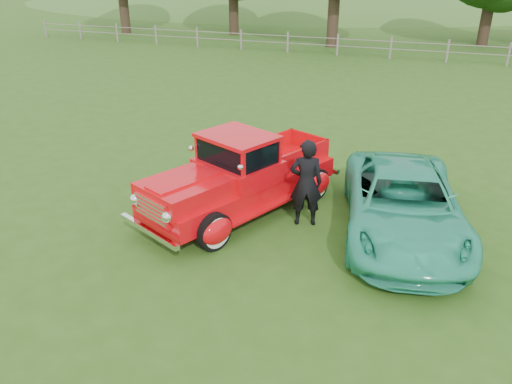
% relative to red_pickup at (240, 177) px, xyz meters
% --- Properties ---
extents(ground, '(140.00, 140.00, 0.00)m').
position_rel_red_pickup_xyz_m(ground, '(0.84, -1.88, -0.80)').
color(ground, '#2A4E14').
rests_on(ground, ground).
extents(distant_hills, '(116.00, 60.00, 18.00)m').
position_rel_red_pickup_xyz_m(distant_hills, '(-3.25, 57.59, -5.34)').
color(distant_hills, '#376826').
rests_on(distant_hills, ground).
extents(fence_line, '(48.00, 0.12, 1.20)m').
position_rel_red_pickup_xyz_m(fence_line, '(0.84, 20.12, -0.19)').
color(fence_line, slate).
rests_on(fence_line, ground).
extents(red_pickup, '(3.64, 5.26, 1.78)m').
position_rel_red_pickup_xyz_m(red_pickup, '(0.00, 0.00, 0.00)').
color(red_pickup, black).
rests_on(red_pickup, ground).
extents(teal_sedan, '(3.16, 5.18, 1.34)m').
position_rel_red_pickup_xyz_m(teal_sedan, '(3.45, 0.14, -0.12)').
color(teal_sedan, '#29A67F').
rests_on(teal_sedan, ground).
extents(man, '(0.80, 0.65, 1.87)m').
position_rel_red_pickup_xyz_m(man, '(1.51, -0.12, 0.14)').
color(man, black).
rests_on(man, ground).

